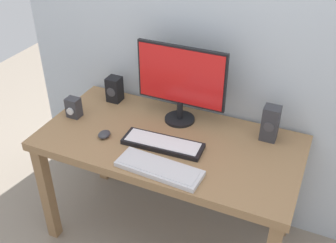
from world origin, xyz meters
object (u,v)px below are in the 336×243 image
(monitor, at_px, (181,80))
(audio_controller, at_px, (74,108))
(keyboard_primary, at_px, (163,144))
(keyboard_secondary, at_px, (159,168))
(speaker_left, at_px, (114,89))
(mouse, at_px, (104,134))
(desk, at_px, (169,152))
(speaker_right, at_px, (270,123))

(monitor, distance_m, audio_controller, 0.69)
(keyboard_primary, bearing_deg, keyboard_secondary, -70.18)
(speaker_left, bearing_deg, mouse, -68.26)
(keyboard_secondary, bearing_deg, desk, 103.45)
(monitor, bearing_deg, audio_controller, -159.00)
(mouse, xyz_separation_m, audio_controller, (-0.28, 0.11, 0.05))
(keyboard_secondary, relative_size, audio_controller, 3.65)
(speaker_right, bearing_deg, mouse, -157.04)
(keyboard_primary, xyz_separation_m, keyboard_secondary, (0.07, -0.20, 0.00))
(monitor, bearing_deg, mouse, -133.40)
(speaker_right, relative_size, audio_controller, 1.66)
(desk, distance_m, keyboard_primary, 0.13)
(keyboard_secondary, distance_m, mouse, 0.44)
(desk, relative_size, speaker_left, 9.00)
(desk, relative_size, audio_controller, 11.86)
(desk, bearing_deg, speaker_right, 24.92)
(desk, xyz_separation_m, audio_controller, (-0.64, -0.02, 0.16))
(keyboard_primary, distance_m, keyboard_secondary, 0.21)
(mouse, relative_size, speaker_right, 0.40)
(monitor, height_order, mouse, monitor)
(keyboard_primary, height_order, mouse, mouse)
(monitor, distance_m, keyboard_primary, 0.39)
(monitor, height_order, keyboard_primary, monitor)
(keyboard_primary, relative_size, speaker_right, 2.21)
(speaker_left, bearing_deg, speaker_right, -1.17)
(keyboard_secondary, bearing_deg, monitor, 100.17)
(audio_controller, bearing_deg, desk, 1.42)
(keyboard_secondary, height_order, audio_controller, audio_controller)
(desk, xyz_separation_m, monitor, (-0.02, 0.22, 0.36))
(monitor, xyz_separation_m, speaker_right, (0.54, 0.02, -0.16))
(speaker_right, bearing_deg, keyboard_secondary, -131.33)
(keyboard_secondary, xyz_separation_m, speaker_left, (-0.57, 0.53, 0.07))
(monitor, xyz_separation_m, keyboard_secondary, (0.09, -0.49, -0.25))
(speaker_left, height_order, audio_controller, speaker_left)
(desk, bearing_deg, keyboard_secondary, -76.55)
(keyboard_primary, xyz_separation_m, speaker_left, (-0.50, 0.33, 0.07))
(monitor, bearing_deg, keyboard_primary, -86.97)
(desk, relative_size, keyboard_primary, 3.24)
(speaker_right, bearing_deg, monitor, -177.96)
(monitor, distance_m, keyboard_secondary, 0.56)
(mouse, bearing_deg, monitor, 45.85)
(monitor, xyz_separation_m, speaker_left, (-0.48, 0.04, -0.19))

